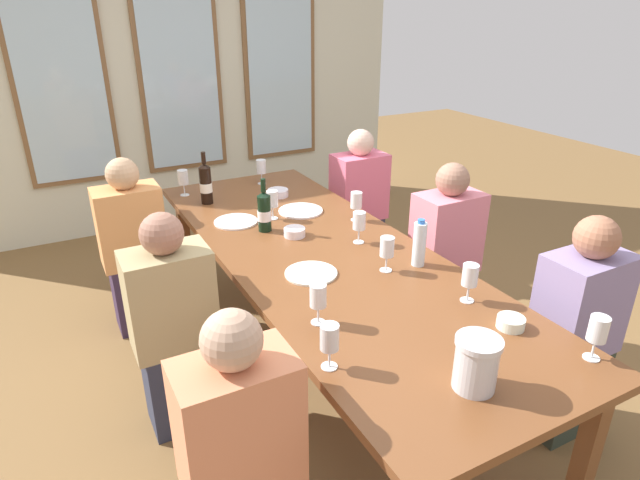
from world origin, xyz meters
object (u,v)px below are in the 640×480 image
Objects in this scene: white_plate_0 at (236,222)px; tasting_bowl_2 at (278,193)px; wine_glass_3 at (387,249)px; seated_person_0 at (134,251)px; tasting_bowl_1 at (295,232)px; wine_glass_4 at (359,222)px; wine_glass_7 at (356,201)px; white_plate_2 at (301,211)px; seated_person_2 at (174,330)px; wine_glass_1 at (183,178)px; wine_glass_8 at (318,296)px; seated_person_4 at (242,463)px; water_bottle at (419,244)px; wine_glass_9 at (330,338)px; seated_person_1 at (359,208)px; seated_person_3 at (444,258)px; wine_glass_0 at (470,276)px; dining_table at (324,262)px; metal_pitcher at (476,363)px; wine_glass_5 at (272,199)px; seated_person_5 at (574,335)px; wine_bottle_0 at (206,184)px; wine_glass_6 at (261,167)px; wine_bottle_1 at (264,211)px; tasting_bowl_0 at (511,323)px.

white_plate_0 is 1.86× the size of tasting_bowl_2.
seated_person_0 is at bearing 127.02° from wine_glass_3.
wine_glass_4 is (0.27, -0.24, 0.09)m from tasting_bowl_1.
tasting_bowl_1 is at bearing -174.41° from wine_glass_7.
white_plate_2 is 0.25× the size of seated_person_2.
wine_glass_3 is at bearing -69.88° from wine_glass_1.
seated_person_0 is (-0.47, 1.54, -0.34)m from wine_glass_8.
tasting_bowl_2 is at bearing 62.50° from seated_person_4.
water_bottle reaches higher than wine_glass_9.
seated_person_1 is (0.66, 0.37, -0.22)m from white_plate_2.
water_bottle reaches higher than white_plate_0.
seated_person_3 is 1.00× the size of seated_person_4.
wine_glass_3 is (0.56, -1.54, -0.00)m from wine_glass_1.
white_plate_2 is at bearing 97.05° from wine_glass_0.
dining_table is 1.17m from metal_pitcher.
wine_glass_4 is 1.43m from seated_person_4.
metal_pitcher is at bearing -127.10° from seated_person_3.
seated_person_0 is (-0.37, 1.81, -0.34)m from wine_glass_9.
tasting_bowl_2 is 0.66m from wine_glass_7.
seated_person_4 is (-0.37, -0.07, -0.34)m from wine_glass_9.
seated_person_5 is (0.85, -1.48, -0.34)m from wine_glass_5.
wine_glass_9 is (-0.12, -1.84, -0.01)m from wine_bottle_0.
seated_person_2 is at bearing -131.01° from white_plate_0.
wine_bottle_0 is at bearing 109.83° from tasting_bowl_1.
wine_glass_1 is (-0.40, 1.22, 0.18)m from dining_table.
wine_glass_5 and wine_glass_6 have the same top height.
seated_person_1 reaches higher than metal_pitcher.
wine_glass_0 is at bearing -125.00° from seated_person_3.
seated_person_2 and seated_person_5 have the same top height.
wine_bottle_1 is at bearing 63.92° from seated_person_4.
wine_glass_6 is at bearing 55.65° from white_plate_0.
tasting_bowl_2 is at bearing 98.88° from water_bottle.
metal_pitcher is (-0.21, -1.75, 0.09)m from white_plate_2.
wine_glass_1 is 1.00× the size of wine_glass_4.
water_bottle is 0.64m from wine_glass_7.
tasting_bowl_2 is 0.57× the size of water_bottle.
wine_glass_4 is at bearing 76.58° from metal_pitcher.
tasting_bowl_2 is at bearing 72.02° from wine_glass_8.
seated_person_1 is (1.21, -0.27, -0.33)m from wine_glass_1.
white_plate_0 is 1.47× the size of wine_glass_7.
wine_glass_5 reaches higher than tasting_bowl_2.
tasting_bowl_0 is at bearing -76.37° from wine_glass_3.
wine_glass_8 is 0.16× the size of seated_person_1.
wine_bottle_1 reaches higher than wine_glass_4.
tasting_bowl_0 is at bearing -76.39° from wine_glass_5.
seated_person_2 is at bearing 147.85° from wine_glass_0.
metal_pitcher is at bearing -96.91° from white_plate_2.
seated_person_3 is at bearing -3.63° from wine_glass_4.
wine_bottle_1 is (-0.16, 0.41, 0.17)m from dining_table.
wine_glass_1 is 1.79m from wine_glass_8.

